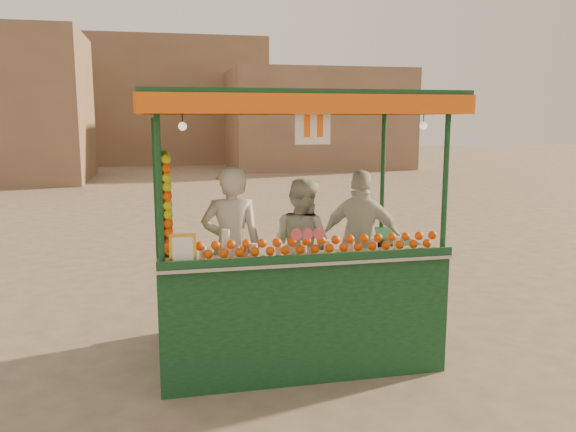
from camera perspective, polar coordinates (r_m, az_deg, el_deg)
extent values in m
plane|color=brown|center=(6.61, -1.54, -13.20)|extent=(90.00, 90.00, 0.00)
cube|color=#88694D|center=(31.08, 2.74, 9.41)|extent=(9.00, 6.00, 5.00)
cube|color=#88694D|center=(36.01, -14.10, 10.74)|extent=(14.00, 7.00, 7.00)
cube|color=black|center=(6.60, 0.25, -11.70)|extent=(2.83, 1.74, 0.33)
cylinder|color=black|center=(6.46, -8.46, -11.98)|extent=(0.39, 0.11, 0.39)
cylinder|color=black|center=(6.86, 8.40, -10.68)|extent=(0.39, 0.11, 0.39)
cube|color=black|center=(5.75, 1.83, -8.62)|extent=(2.83, 0.33, 0.87)
cube|color=black|center=(6.37, -11.11, -6.99)|extent=(0.33, 1.42, 0.87)
cube|color=black|center=(6.89, 10.32, -5.71)|extent=(0.33, 1.42, 0.87)
cube|color=#B2B2B7|center=(5.66, 1.77, -4.16)|extent=(2.83, 0.50, 0.03)
cylinder|color=black|center=(5.22, -12.46, 2.79)|extent=(0.05, 0.05, 1.53)
cylinder|color=black|center=(5.89, 15.14, 3.42)|extent=(0.05, 0.05, 1.53)
cylinder|color=black|center=(6.85, -12.51, 4.33)|extent=(0.05, 0.05, 1.53)
cylinder|color=black|center=(7.37, 9.25, 4.79)|extent=(0.05, 0.05, 1.53)
cube|color=black|center=(6.16, 0.27, 11.51)|extent=(3.05, 1.96, 0.09)
cube|color=#F6600D|center=(5.21, 2.69, 10.91)|extent=(3.05, 0.04, 0.17)
cube|color=#F6600D|center=(7.12, -1.51, 10.54)|extent=(3.05, 0.04, 0.17)
cube|color=#F6600D|center=(6.01, -14.32, 10.44)|extent=(0.04, 1.96, 0.17)
cube|color=#F6600D|center=(6.66, 13.39, 10.36)|extent=(0.04, 1.96, 0.17)
cylinder|color=#D23F51|center=(5.46, 1.93, -1.80)|extent=(0.11, 0.03, 0.11)
cube|color=gold|center=(5.32, -10.24, -3.33)|extent=(0.24, 0.02, 0.31)
cube|color=white|center=(5.29, 2.43, 8.77)|extent=(0.33, 0.02, 0.33)
sphere|color=#FFE5B2|center=(5.27, -10.27, 8.62)|extent=(0.08, 0.08, 0.08)
sphere|color=#FFE5B2|center=(5.83, 13.09, 8.60)|extent=(0.08, 0.08, 0.08)
imported|color=beige|center=(6.22, -5.53, -3.08)|extent=(0.68, 0.49, 1.75)
imported|color=beige|center=(6.71, 1.35, -2.93)|extent=(0.94, 0.96, 1.56)
imported|color=silver|center=(6.86, 7.18, -2.36)|extent=(1.04, 0.80, 1.64)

